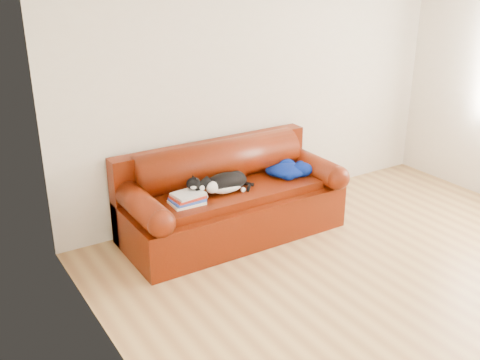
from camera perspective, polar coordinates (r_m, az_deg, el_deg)
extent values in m
plane|color=olive|center=(4.91, 15.44, -10.18)|extent=(4.50, 4.50, 0.00)
cube|color=beige|center=(5.83, 2.23, 9.60)|extent=(4.50, 0.02, 2.60)
cube|color=beige|center=(3.13, -11.47, -1.97)|extent=(0.02, 4.00, 2.60)
cube|color=#360A02|center=(5.44, -0.84, -3.49)|extent=(2.10, 0.90, 0.42)
cube|color=#360A02|center=(5.30, -0.57, -1.34)|extent=(1.66, 0.62, 0.10)
cylinder|color=black|center=(4.89, -8.25, -9.31)|extent=(0.06, 0.06, 0.05)
cylinder|color=black|center=(5.78, 8.82, -4.19)|extent=(0.06, 0.06, 0.05)
cylinder|color=black|center=(5.43, -11.14, -6.16)|extent=(0.06, 0.06, 0.05)
cylinder|color=black|center=(6.24, 4.91, -1.96)|extent=(0.06, 0.06, 0.05)
cube|color=#360A02|center=(5.63, -2.75, -0.18)|extent=(2.10, 0.18, 0.85)
cylinder|color=#360A02|center=(5.45, -2.23, 1.94)|extent=(1.70, 0.40, 0.40)
cylinder|color=#360A02|center=(4.93, -10.16, -2.43)|extent=(0.24, 0.88, 0.24)
sphere|color=#360A02|center=(4.56, -8.02, -4.39)|extent=(0.24, 0.24, 0.24)
cylinder|color=#360A02|center=(5.81, 7.01, 1.58)|extent=(0.24, 0.88, 0.24)
sphere|color=#360A02|center=(5.50, 9.87, 0.21)|extent=(0.24, 0.24, 0.24)
cube|color=white|center=(4.98, -5.34, -2.25)|extent=(0.29, 0.23, 0.02)
cube|color=white|center=(4.98, -5.34, -2.25)|extent=(0.28, 0.22, 0.02)
cube|color=#2042B2|center=(4.97, -5.35, -1.99)|extent=(0.28, 0.22, 0.02)
cube|color=white|center=(4.97, -5.35, -1.99)|extent=(0.27, 0.21, 0.02)
cube|color=#A32312|center=(4.96, -5.36, -1.72)|extent=(0.28, 0.23, 0.02)
cube|color=white|center=(4.96, -5.36, -1.72)|extent=(0.27, 0.21, 0.02)
cube|color=silver|center=(4.95, -5.37, -1.46)|extent=(0.29, 0.23, 0.02)
cube|color=white|center=(4.95, -5.37, -1.46)|extent=(0.27, 0.22, 0.02)
ellipsoid|color=black|center=(5.17, -1.46, -0.26)|extent=(0.46, 0.28, 0.18)
ellipsoid|color=silver|center=(5.14, -1.28, -0.82)|extent=(0.31, 0.16, 0.11)
ellipsoid|color=silver|center=(5.06, -2.83, -0.75)|extent=(0.13, 0.12, 0.11)
ellipsoid|color=black|center=(5.26, -0.36, -0.03)|extent=(0.19, 0.19, 0.15)
ellipsoid|color=black|center=(5.00, -4.09, -0.40)|extent=(0.14, 0.13, 0.11)
ellipsoid|color=silver|center=(4.97, -4.08, -0.73)|extent=(0.07, 0.06, 0.05)
sphere|color=#BF7272|center=(4.96, -4.19, -0.76)|extent=(0.02, 0.02, 0.02)
cone|color=black|center=(4.97, -3.78, 0.08)|extent=(0.05, 0.05, 0.05)
cone|color=black|center=(5.02, -4.16, 0.29)|extent=(0.05, 0.05, 0.05)
cylinder|color=black|center=(5.31, 0.64, -0.37)|extent=(0.11, 0.15, 0.04)
sphere|color=silver|center=(5.06, -3.04, -1.69)|extent=(0.04, 0.04, 0.04)
sphere|color=silver|center=(5.19, 0.32, -0.99)|extent=(0.04, 0.04, 0.04)
ellipsoid|color=#02094E|center=(5.58, 4.86, 1.04)|extent=(0.43, 0.40, 0.12)
ellipsoid|color=#02094E|center=(5.59, 6.26, 1.12)|extent=(0.26, 0.24, 0.14)
ellipsoid|color=#02094E|center=(5.60, 3.72, 1.00)|extent=(0.27, 0.30, 0.09)
ellipsoid|color=#02094E|center=(5.68, 4.74, 1.54)|extent=(0.22, 0.19, 0.14)
ellipsoid|color=#02094E|center=(5.49, 4.90, 0.51)|extent=(0.17, 0.18, 0.09)
ellipsoid|color=#B4B7C7|center=(5.54, 5.75, 1.06)|extent=(0.17, 0.09, 0.04)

